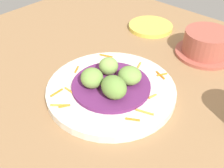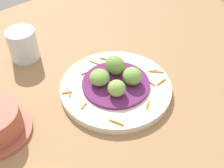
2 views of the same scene
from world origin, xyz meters
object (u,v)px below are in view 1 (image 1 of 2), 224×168
main_plate (111,90)px  terracotta_bowl (206,44)px  guac_scoop_center (130,75)px  guac_scoop_right (109,66)px  side_plate_small (150,27)px  guac_scoop_back (92,78)px  guac_scoop_left (114,87)px

main_plate → terracotta_bowl: size_ratio=1.85×
main_plate → terracotta_bowl: terracotta_bowl is taller
guac_scoop_center → main_plate: bearing=140.5°
guac_scoop_right → side_plate_small: bearing=17.2°
side_plate_small → terracotta_bowl: (-2.48, -18.73, 2.43)cm
main_plate → guac_scoop_back: bearing=140.5°
guac_scoop_back → side_plate_small: (33.00, 9.06, -3.94)cm
guac_scoop_left → side_plate_small: size_ratio=0.42×
main_plate → guac_scoop_back: size_ratio=5.65×
main_plate → side_plate_small: bearing=21.0°
guac_scoop_back → side_plate_small: size_ratio=0.37×
guac_scoop_left → guac_scoop_center: size_ratio=1.11×
guac_scoop_left → guac_scoop_back: 5.52cm
guac_scoop_center → side_plate_small: bearing=27.4°
guac_scoop_left → guac_scoop_back: size_ratio=1.13×
guac_scoop_left → terracotta_bowl: (30.00, -4.19, -1.79)cm
guac_scoop_left → side_plate_small: (32.47, 14.54, -4.22)cm
main_plate → terracotta_bowl: 28.52cm
guac_scoop_left → guac_scoop_back: (-0.53, 5.48, -0.28)cm
guac_scoop_right → main_plate: bearing=-129.5°
main_plate → guac_scoop_right: 5.25cm
guac_scoop_center → guac_scoop_right: 5.51cm
guac_scoop_center → guac_scoop_back: 7.79cm
guac_scoop_center → side_plate_small: 30.64cm
guac_scoop_right → guac_scoop_back: bearing=-174.5°
main_plate → guac_scoop_right: size_ratio=6.52×
main_plate → guac_scoop_center: guac_scoop_center is taller
terracotta_bowl → guac_scoop_back: bearing=162.4°
main_plate → guac_scoop_left: guac_scoop_left is taller
guac_scoop_center → guac_scoop_right: size_ratio=1.18×
guac_scoop_left → guac_scoop_back: guac_scoop_left is taller
guac_scoop_right → guac_scoop_back: 5.51cm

